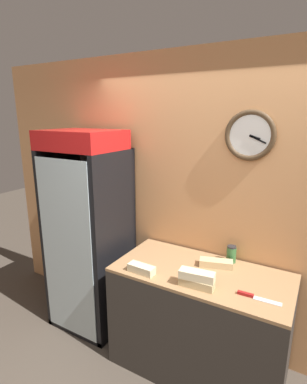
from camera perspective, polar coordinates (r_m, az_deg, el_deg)
wall_back at (r=2.71m, az=12.52°, el=-2.99°), size 5.20×0.10×2.70m
prep_counter at (r=2.79m, az=8.66°, el=-23.06°), size 1.41×0.70×0.93m
beverage_cooler at (r=3.11m, az=-11.71°, el=-5.73°), size 0.72×0.63×2.02m
sandwich_stack_bottom at (r=2.32m, az=8.20°, el=-16.77°), size 0.26×0.11×0.06m
sandwich_stack_middle at (r=2.28m, az=8.26°, el=-15.42°), size 0.27×0.12×0.06m
sandwich_flat_left at (r=2.61m, az=11.83°, el=-13.14°), size 0.29×0.17×0.06m
sandwich_flat_right at (r=2.47m, az=-2.31°, el=-14.42°), size 0.23×0.10×0.06m
chefs_knife at (r=2.30m, az=18.39°, el=-18.35°), size 0.30×0.05×0.02m
condiment_jar at (r=2.70m, az=14.60°, el=-11.38°), size 0.08×0.08×0.15m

